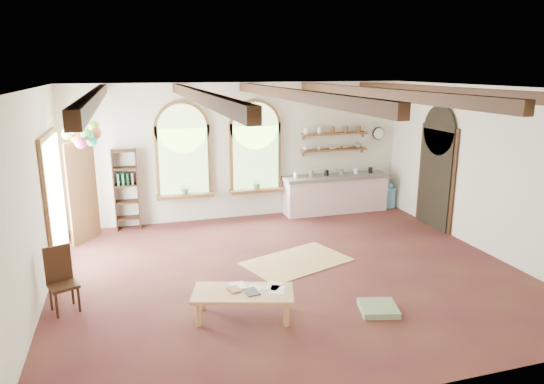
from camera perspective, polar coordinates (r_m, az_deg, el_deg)
name	(u,v)px	position (r m, az deg, el deg)	size (l,w,h in m)	color
floor	(289,272)	(8.73, 2.03, -9.35)	(8.00, 8.00, 0.00)	brown
ceiling_beams	(291,94)	(8.01, 2.23, 11.41)	(6.20, 6.80, 0.18)	#3B1F12
window_left	(183,153)	(11.22, -10.40, 4.48)	(1.30, 0.28, 2.20)	brown
window_right	(256,150)	(11.52, -1.95, 4.97)	(1.30, 0.28, 2.20)	brown
left_doorway	(55,201)	(9.76, -24.18, -0.93)	(0.10, 1.90, 2.50)	brown
right_doorway	(435,179)	(11.44, 18.67, 1.43)	(0.10, 1.30, 2.40)	black
kitchen_counter	(336,193)	(12.21, 7.48, -0.16)	(2.68, 0.62, 0.94)	beige
wall_shelf_lower	(334,150)	(12.15, 7.30, 4.96)	(1.70, 0.24, 0.04)	brown
wall_shelf_upper	(334,134)	(12.09, 7.36, 6.83)	(1.70, 0.24, 0.04)	brown
wall_clock	(379,133)	(12.71, 12.42, 6.75)	(0.32, 0.32, 0.04)	black
bookshelf	(126,190)	(11.20, -16.79, 0.26)	(0.53, 0.32, 1.80)	#3B1F12
coffee_table	(243,295)	(7.11, -3.42, -11.95)	(1.57, 1.05, 0.41)	tan
side_chair	(64,293)	(7.96, -23.30, -10.83)	(0.50, 0.50, 0.98)	#3B1F12
floor_mat	(297,262)	(9.15, 2.94, -8.17)	(1.90, 1.17, 0.02)	#D7B66B
floor_cushion	(378,308)	(7.57, 12.40, -13.22)	(0.54, 0.54, 0.09)	gray
water_jug_a	(387,198)	(12.91, 13.34, -0.68)	(0.29, 0.29, 0.57)	#5B98C3
water_jug_b	(389,197)	(12.94, 13.62, -0.53)	(0.33, 0.33, 0.64)	#5B98C3
balloon_cluster	(82,132)	(9.98, -21.42, 6.56)	(0.74, 0.77, 1.14)	white
table_book	(230,291)	(7.10, -5.02, -11.49)	(0.16, 0.23, 0.02)	olive
tablet	(251,292)	(7.06, -2.43, -11.63)	(0.19, 0.27, 0.01)	black
potted_plant_left	(185,188)	(11.27, -10.16, 0.48)	(0.27, 0.23, 0.30)	#598C4C
potted_plant_right	(257,183)	(11.57, -1.78, 1.07)	(0.27, 0.23, 0.30)	#598C4C
shelf_cup_a	(306,148)	(11.85, 3.98, 5.14)	(0.12, 0.10, 0.10)	white
shelf_cup_b	(319,148)	(11.98, 5.56, 5.20)	(0.10, 0.10, 0.09)	beige
shelf_bowl_a	(332,148)	(12.12, 7.09, 5.17)	(0.22, 0.22, 0.05)	beige
shelf_bowl_b	(345,147)	(12.26, 8.60, 5.24)	(0.20, 0.20, 0.06)	#8C664C
shelf_vase	(358,144)	(12.41, 10.08, 5.59)	(0.18, 0.18, 0.19)	slate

